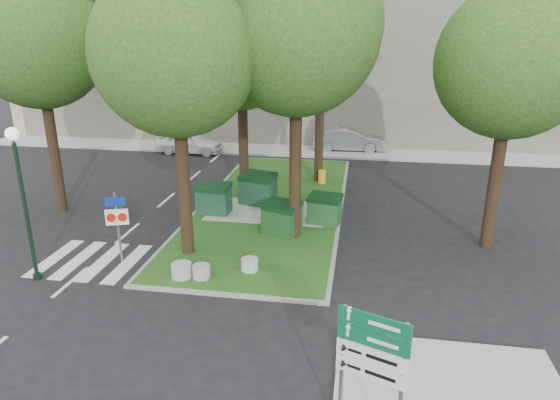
% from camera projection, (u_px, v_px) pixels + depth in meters
% --- Properties ---
extents(ground, '(120.00, 120.00, 0.00)m').
position_uv_depth(ground, '(208.00, 293.00, 15.00)').
color(ground, black).
rests_on(ground, ground).
extents(median_island, '(6.00, 16.00, 0.12)m').
position_uv_depth(median_island, '(272.00, 205.00, 22.37)').
color(median_island, '#194012').
rests_on(median_island, ground).
extents(median_kerb, '(6.30, 16.30, 0.10)m').
position_uv_depth(median_kerb, '(272.00, 205.00, 22.37)').
color(median_kerb, gray).
rests_on(median_kerb, ground).
extents(sidewalk_corner, '(5.00, 4.00, 0.12)m').
position_uv_depth(sidewalk_corner, '(451.00, 397.00, 10.72)').
color(sidewalk_corner, '#999993').
rests_on(sidewalk_corner, ground).
extents(building_sidewalk, '(42.00, 3.00, 0.12)m').
position_uv_depth(building_sidewalk, '(293.00, 151.00, 32.24)').
color(building_sidewalk, '#999993').
rests_on(building_sidewalk, ground).
extents(zebra_crossing, '(5.00, 3.00, 0.01)m').
position_uv_depth(zebra_crossing, '(116.00, 262.00, 16.98)').
color(zebra_crossing, silver).
rests_on(zebra_crossing, ground).
extents(apartment_building, '(41.00, 12.00, 16.00)m').
position_uv_depth(apartment_building, '(308.00, 22.00, 36.64)').
color(apartment_building, tan).
rests_on(apartment_building, ground).
extents(tree_median_near_left, '(5.20, 5.20, 10.53)m').
position_uv_depth(tree_median_near_left, '(178.00, 37.00, 15.22)').
color(tree_median_near_left, black).
rests_on(tree_median_near_left, ground).
extents(tree_median_near_right, '(5.60, 5.60, 11.46)m').
position_uv_depth(tree_median_near_right, '(300.00, 14.00, 16.33)').
color(tree_median_near_right, black).
rests_on(tree_median_near_right, ground).
extents(tree_median_mid, '(4.80, 4.80, 9.99)m').
position_uv_depth(tree_median_mid, '(243.00, 42.00, 21.32)').
color(tree_median_mid, black).
rests_on(tree_median_mid, ground).
extents(tree_median_far, '(5.80, 5.80, 11.93)m').
position_uv_depth(tree_median_far, '(324.00, 11.00, 23.18)').
color(tree_median_far, black).
rests_on(tree_median_far, ground).
extents(tree_street_left, '(5.40, 5.40, 11.00)m').
position_uv_depth(tree_street_left, '(38.00, 26.00, 19.46)').
color(tree_street_left, black).
rests_on(tree_street_left, ground).
extents(tree_street_right, '(5.00, 5.00, 10.06)m').
position_uv_depth(tree_street_right, '(517.00, 47.00, 16.04)').
color(tree_street_right, black).
rests_on(tree_street_right, ground).
extents(dumpster_a, '(1.44, 1.05, 1.29)m').
position_uv_depth(dumpster_a, '(214.00, 199.00, 21.06)').
color(dumpster_a, '#0E341E').
rests_on(dumpster_a, median_island).
extents(dumpster_b, '(1.74, 1.42, 1.41)m').
position_uv_depth(dumpster_b, '(258.00, 189.00, 22.15)').
color(dumpster_b, '#0F361D').
rests_on(dumpster_b, median_island).
extents(dumpster_c, '(1.63, 1.40, 1.28)m').
position_uv_depth(dumpster_c, '(282.00, 218.00, 18.91)').
color(dumpster_c, '#103813').
rests_on(dumpster_c, median_island).
extents(dumpster_d, '(1.44, 1.13, 1.20)m').
position_uv_depth(dumpster_d, '(325.00, 209.00, 19.97)').
color(dumpster_d, '#16491E').
rests_on(dumpster_d, median_island).
extents(bollard_left, '(0.64, 0.64, 0.46)m').
position_uv_depth(bollard_left, '(182.00, 270.00, 15.69)').
color(bollard_left, '#A4A39F').
rests_on(bollard_left, median_island).
extents(bollard_right, '(0.55, 0.55, 0.39)m').
position_uv_depth(bollard_right, '(250.00, 264.00, 16.15)').
color(bollard_right, '#B0B0AB').
rests_on(bollard_right, median_island).
extents(bollard_mid, '(0.56, 0.56, 0.40)m').
position_uv_depth(bollard_mid, '(201.00, 271.00, 15.67)').
color(bollard_mid, '#9B9C97').
rests_on(bollard_mid, median_island).
extents(litter_bin, '(0.38, 0.38, 0.66)m').
position_uv_depth(litter_bin, '(322.00, 177.00, 25.22)').
color(litter_bin, gold).
rests_on(litter_bin, median_island).
extents(street_lamp, '(0.39, 0.39, 4.87)m').
position_uv_depth(street_lamp, '(22.00, 187.00, 14.90)').
color(street_lamp, black).
rests_on(street_lamp, ground).
extents(traffic_sign_pole, '(0.72, 0.28, 2.49)m').
position_uv_depth(traffic_sign_pole, '(117.00, 218.00, 16.53)').
color(traffic_sign_pole, slate).
rests_on(traffic_sign_pole, ground).
extents(directional_sign, '(1.28, 0.53, 2.72)m').
position_uv_depth(directional_sign, '(372.00, 358.00, 8.99)').
color(directional_sign, slate).
rests_on(directional_sign, sidewalk_corner).
extents(car_white, '(4.28, 1.89, 1.43)m').
position_uv_depth(car_white, '(190.00, 142.00, 31.62)').
color(car_white, white).
rests_on(car_white, ground).
extents(car_silver, '(4.65, 1.86, 1.50)m').
position_uv_depth(car_silver, '(349.00, 140.00, 32.15)').
color(car_silver, '#93959A').
rests_on(car_silver, ground).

